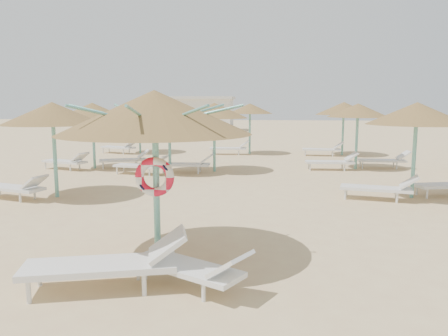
{
  "coord_description": "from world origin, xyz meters",
  "views": [
    {
      "loc": [
        1.44,
        -7.36,
        2.7
      ],
      "look_at": [
        0.53,
        1.86,
        1.3
      ],
      "focal_mm": 35.0,
      "sensor_mm": 36.0,
      "label": 1
    }
  ],
  "objects": [
    {
      "name": "ground",
      "position": [
        0.0,
        0.0,
        0.0
      ],
      "size": [
        120.0,
        120.0,
        0.0
      ],
      "primitive_type": "plane",
      "color": "#CEB47D",
      "rests_on": "ground"
    },
    {
      "name": "main_palapa",
      "position": [
        -0.42,
        -0.24,
        2.52
      ],
      "size": [
        3.23,
        3.23,
        2.9
      ],
      "color": "#66B1A3",
      "rests_on": "ground"
    },
    {
      "name": "lounger_main_a",
      "position": [
        -0.77,
        -1.53,
        0.4
      ],
      "size": [
        2.43,
        1.26,
        0.85
      ],
      "rotation": [
        0.0,
        0.0,
        0.26
      ],
      "color": "silver",
      "rests_on": "ground"
    },
    {
      "name": "lounger_main_b",
      "position": [
        0.39,
        -1.39,
        0.33
      ],
      "size": [
        1.95,
        1.46,
        0.7
      ],
      "rotation": [
        0.0,
        0.0,
        -0.52
      ],
      "color": "silver",
      "rests_on": "ground"
    },
    {
      "name": "palapa_field",
      "position": [
        1.77,
        9.92,
        2.31
      ],
      "size": [
        20.33,
        13.91,
        2.72
      ],
      "color": "#66B1A3",
      "rests_on": "ground"
    },
    {
      "name": "service_hut",
      "position": [
        -6.0,
        35.0,
        1.64
      ],
      "size": [
        8.4,
        4.4,
        3.25
      ],
      "color": "silver",
      "rests_on": "ground"
    }
  ]
}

